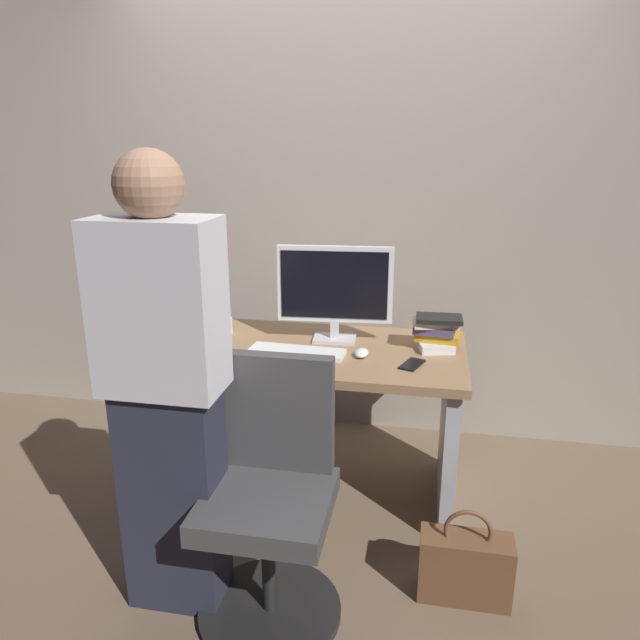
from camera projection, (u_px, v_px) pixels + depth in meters
ground_plane at (322, 487)px, 2.93m from camera, size 9.00×9.00×0.00m
wall_back at (348, 170)px, 3.21m from camera, size 6.40×0.10×3.00m
desk at (322, 395)px, 2.78m from camera, size 1.31×0.74×0.74m
office_chair at (271, 503)px, 2.08m from camera, size 0.52×0.52×0.94m
person_at_desk at (166, 391)px, 2.00m from camera, size 0.40×0.24×1.64m
monitor at (335, 288)px, 2.74m from camera, size 0.54×0.15×0.46m
keyboard at (297, 352)px, 2.63m from camera, size 0.44×0.15×0.02m
mouse at (361, 353)px, 2.60m from camera, size 0.06×0.10×0.03m
cup_near_keyboard at (220, 347)px, 2.59m from camera, size 0.08×0.08×0.09m
cup_by_monitor at (224, 326)px, 2.89m from camera, size 0.08×0.08×0.08m
book_stack at (436, 332)px, 2.68m from camera, size 0.23×0.19×0.16m
cell_phone at (412, 364)px, 2.50m from camera, size 0.12×0.16×0.01m
handbag at (465, 566)px, 2.19m from camera, size 0.34×0.14×0.38m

